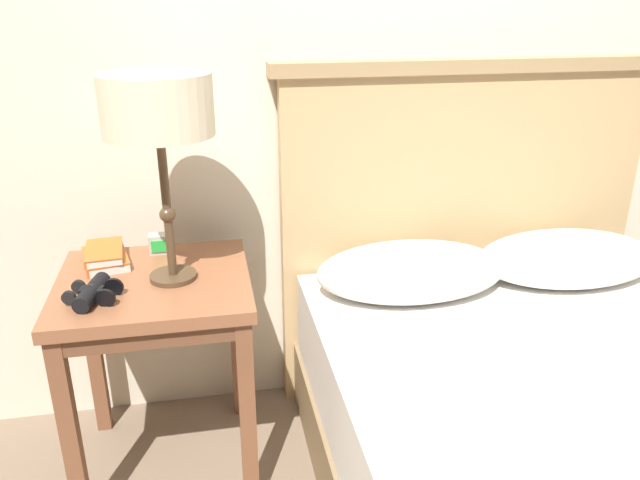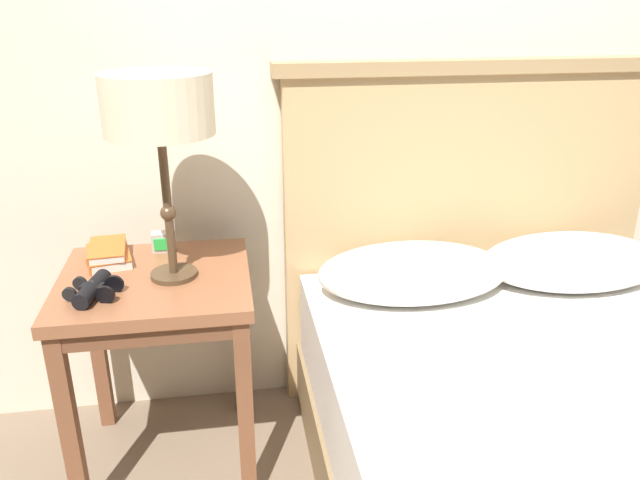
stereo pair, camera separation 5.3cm
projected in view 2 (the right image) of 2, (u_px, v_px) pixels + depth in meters
wall_back at (311, 22)px, 1.91m from camera, size 8.00×0.06×2.60m
nightstand at (157, 306)px, 1.79m from camera, size 0.53×0.51×0.64m
bed at (585, 475)px, 1.52m from camera, size 1.33×1.95×1.19m
table_lamp at (158, 110)px, 1.58m from camera, size 0.28×0.28×0.56m
book_on_nightstand at (108, 256)px, 1.85m from camera, size 0.16×0.21×0.03m
book_stacked_on_top at (106, 249)px, 1.84m from camera, size 0.12×0.19×0.02m
binoculars_pair at (93, 289)px, 1.63m from camera, size 0.15×0.16×0.05m
alarm_clock at (164, 242)px, 1.92m from camera, size 0.07×0.05×0.06m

